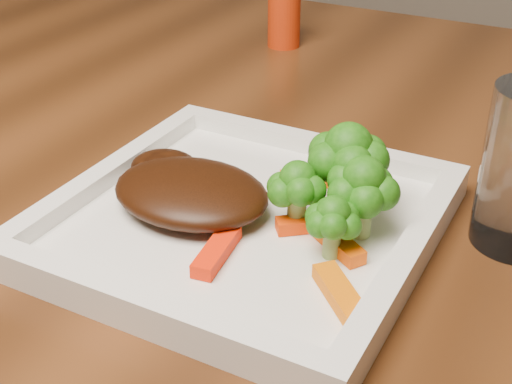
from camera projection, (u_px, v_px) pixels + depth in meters
The scene contains 13 objects.
dining_table at pixel (213, 384), 0.91m from camera, with size 1.60×0.90×0.75m, color #552C13, non-canonical shape.
plate at pixel (244, 224), 0.54m from camera, with size 0.27×0.27×0.01m, color white.
steak at pixel (191, 192), 0.54m from camera, with size 0.12×0.10×0.03m, color #321507.
broccoli_0 at pixel (347, 170), 0.53m from camera, with size 0.07×0.07×0.07m, color #127014, non-canonical shape.
broccoli_1 at pixel (362, 195), 0.50m from camera, with size 0.06×0.06×0.06m, color #306611, non-canonical shape.
broccoli_2 at pixel (333, 219), 0.48m from camera, with size 0.04×0.04×0.06m, color #275C0F, non-canonical shape.
broccoli_3 at pixel (297, 190), 0.51m from camera, with size 0.05×0.05×0.06m, color #216E12, non-canonical shape.
carrot_1 at pixel (341, 295), 0.45m from camera, with size 0.06×0.02×0.01m, color orange.
carrot_2 at pixel (217, 251), 0.49m from camera, with size 0.06×0.02×0.01m, color #FB2204.
carrot_4 at pixel (311, 179), 0.58m from camera, with size 0.05×0.01×0.01m, color #FF6404.
carrot_5 at pixel (337, 242), 0.50m from camera, with size 0.05×0.01×0.01m, color #F15003.
carrot_6 at pixel (310, 223), 0.52m from camera, with size 0.05×0.01×0.01m, color #FF3B04.
spice_shaker at pixel (284, 10), 0.89m from camera, with size 0.04×0.04×0.09m, color red.
Camera 1 is at (0.54, -0.49, 1.05)m, focal length 50.00 mm.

